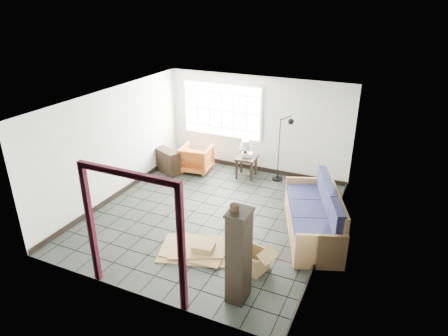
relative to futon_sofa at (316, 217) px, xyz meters
The scene contains 15 objects.
ground 2.26m from the futon_sofa, behind, with size 5.50×5.50×0.00m, color black.
room_shell 2.58m from the futon_sofa, behind, with size 5.02×5.52×2.61m.
window_panel 4.23m from the futon_sofa, 142.57° to the left, with size 2.32×0.08×1.52m.
doorway_trim 3.81m from the futon_sofa, 127.08° to the right, with size 1.80×0.08×2.20m.
futon_sofa is the anchor object (origin of this frame).
armchair 4.08m from the futon_sofa, 154.12° to the left, with size 0.78×0.73×0.80m, color #963E15.
side_table 3.04m from the futon_sofa, 138.99° to the left, with size 0.54×0.54×0.56m.
table_lamp 3.13m from the futon_sofa, 139.23° to the left, with size 0.34×0.34×0.44m.
projector 3.09m from the futon_sofa, 138.35° to the left, with size 0.32×0.28×0.10m.
floor_lamp 2.60m from the futon_sofa, 122.11° to the left, with size 0.53×0.34×1.78m.
console_shelf 4.58m from the futon_sofa, 162.46° to the left, with size 0.88×0.63×0.64m.
tall_shelf 2.51m from the futon_sofa, 106.33° to the right, with size 0.34×0.44×1.61m.
pot 2.83m from the futon_sofa, 107.66° to the right, with size 0.15×0.15×0.11m.
open_box 1.76m from the futon_sofa, 116.49° to the right, with size 0.95×0.63×0.49m.
cardboard_pile 2.46m from the futon_sofa, 141.16° to the right, with size 1.57×1.31×0.20m.
Camera 1 is at (3.42, -6.84, 4.53)m, focal length 32.00 mm.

